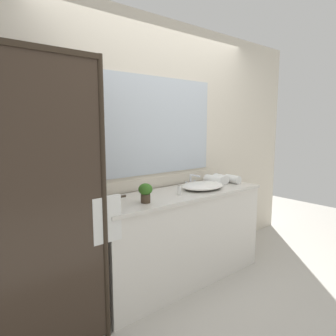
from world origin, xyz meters
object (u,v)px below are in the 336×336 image
at_px(potted_plant, 145,192).
at_px(rolled_towel_far_edge, 214,180).
at_px(sink_basin, 203,186).
at_px(rolled_towel_middle, 220,179).
at_px(amenity_bottle_conditioner, 144,190).
at_px(rolled_towel_near_edge, 233,179).
at_px(amenity_bottle_body_wash, 179,190).
at_px(faucet, 191,182).

xyz_separation_m(potted_plant, rolled_towel_far_edge, (1.03, 0.15, -0.05)).
bearing_deg(sink_basin, rolled_towel_middle, 12.90).
xyz_separation_m(amenity_bottle_conditioner, rolled_towel_far_edge, (0.85, -0.12, 0.01)).
height_order(sink_basin, rolled_towel_near_edge, rolled_towel_near_edge).
distance_m(amenity_bottle_conditioner, rolled_towel_far_edge, 0.86).
bearing_deg(rolled_towel_near_edge, amenity_bottle_conditioner, 169.64).
bearing_deg(potted_plant, amenity_bottle_conditioner, 57.42).
bearing_deg(sink_basin, amenity_bottle_body_wash, -172.58).
relative_size(rolled_towel_middle, rolled_towel_far_edge, 0.80).
bearing_deg(amenity_bottle_body_wash, amenity_bottle_conditioner, 132.13).
xyz_separation_m(faucet, amenity_bottle_body_wash, (-0.36, -0.21, 0.00)).
height_order(amenity_bottle_body_wash, rolled_towel_near_edge, amenity_bottle_body_wash).
bearing_deg(rolled_towel_far_edge, faucet, 161.93).
distance_m(sink_basin, rolled_towel_far_edge, 0.28).
distance_m(amenity_bottle_conditioner, rolled_towel_near_edge, 1.09).
distance_m(sink_basin, amenity_bottle_conditioner, 0.62).
relative_size(amenity_bottle_body_wash, rolled_towel_far_edge, 0.43).
bearing_deg(rolled_towel_middle, faucet, 167.97).
height_order(sink_basin, amenity_bottle_conditioner, amenity_bottle_conditioner).
xyz_separation_m(rolled_towel_near_edge, rolled_towel_far_edge, (-0.22, 0.08, 0.00)).
relative_size(faucet, rolled_towel_middle, 0.92).
xyz_separation_m(sink_basin, amenity_bottle_conditioner, (-0.59, 0.20, 0.00)).
height_order(potted_plant, amenity_bottle_conditioner, potted_plant).
bearing_deg(sink_basin, rolled_towel_far_edge, 16.74).
bearing_deg(faucet, potted_plant, -162.61).
bearing_deg(faucet, sink_basin, -90.00).
bearing_deg(amenity_bottle_body_wash, potted_plant, -176.20).
bearing_deg(rolled_towel_near_edge, potted_plant, -176.43).
bearing_deg(rolled_towel_middle, rolled_towel_near_edge, -36.54).
bearing_deg(faucet, rolled_towel_middle, -12.03).
xyz_separation_m(potted_plant, rolled_towel_middle, (1.14, 0.16, -0.04)).
bearing_deg(amenity_bottle_body_wash, faucet, 30.26).
xyz_separation_m(sink_basin, rolled_towel_middle, (0.37, 0.09, 0.02)).
bearing_deg(faucet, rolled_towel_near_edge, -18.43).
bearing_deg(amenity_bottle_conditioner, rolled_towel_far_edge, -8.07).
xyz_separation_m(sink_basin, rolled_towel_far_edge, (0.26, 0.08, 0.01)).
distance_m(rolled_towel_near_edge, rolled_towel_far_edge, 0.23).
distance_m(amenity_bottle_conditioner, amenity_bottle_body_wash, 0.33).
xyz_separation_m(amenity_bottle_conditioner, rolled_towel_middle, (0.96, -0.11, 0.02)).
height_order(faucet, rolled_towel_near_edge, faucet).
relative_size(rolled_towel_near_edge, rolled_towel_middle, 0.98).
bearing_deg(rolled_towel_near_edge, sink_basin, -179.53).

